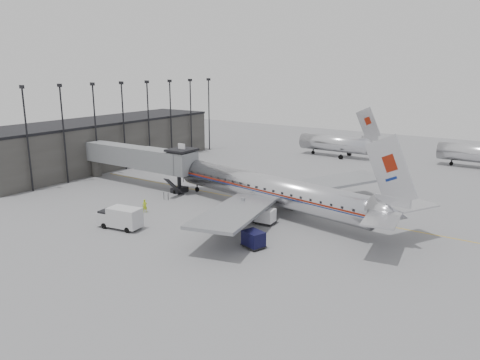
% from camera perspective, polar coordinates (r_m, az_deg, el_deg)
% --- Properties ---
extents(ground, '(160.00, 160.00, 0.00)m').
position_cam_1_polar(ground, '(60.03, -3.00, -3.57)').
color(ground, slate).
rests_on(ground, ground).
extents(terminal, '(12.00, 46.00, 8.00)m').
position_cam_1_polar(terminal, '(89.51, -16.65, 4.30)').
color(terminal, '#393734').
rests_on(terminal, ground).
extents(apron_line, '(60.00, 0.15, 0.01)m').
position_cam_1_polar(apron_line, '(63.13, 2.48, -2.68)').
color(apron_line, gold).
rests_on(apron_line, ground).
extents(jet_bridge, '(21.00, 6.20, 7.10)m').
position_cam_1_polar(jet_bridge, '(72.51, -11.81, 2.60)').
color(jet_bridge, '#5B5E5F').
rests_on(jet_bridge, ground).
extents(floodlight_masts, '(0.90, 42.25, 15.25)m').
position_cam_1_polar(floodlight_masts, '(86.01, -12.52, 7.12)').
color(floodlight_masts, black).
rests_on(floodlight_masts, ground).
extents(distant_aircraft_near, '(16.39, 3.20, 10.26)m').
position_cam_1_polar(distant_aircraft_near, '(96.05, 11.49, 4.45)').
color(distant_aircraft_near, silver).
rests_on(distant_aircraft_near, ground).
extents(airliner, '(36.15, 33.24, 11.51)m').
position_cam_1_polar(airliner, '(57.94, 3.97, -1.25)').
color(airliner, silver).
rests_on(airliner, ground).
extents(service_van, '(5.46, 2.78, 2.45)m').
position_cam_1_polar(service_van, '(54.46, -14.43, -4.42)').
color(service_van, '#BCBCBF').
rests_on(service_van, ground).
extents(baggage_cart_navy, '(2.61, 2.28, 1.73)m').
position_cam_1_polar(baggage_cart_navy, '(47.42, 1.66, -7.20)').
color(baggage_cart_navy, black).
rests_on(baggage_cart_navy, ground).
extents(baggage_cart_white, '(2.39, 1.89, 1.78)m').
position_cam_1_polar(baggage_cart_white, '(54.42, 3.07, -4.38)').
color(baggage_cart_white, white).
rests_on(baggage_cart_white, ground).
extents(ramp_worker, '(0.72, 0.67, 1.64)m').
position_cam_1_polar(ramp_worker, '(59.70, -11.53, -3.12)').
color(ramp_worker, '#AECC18').
rests_on(ramp_worker, ground).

